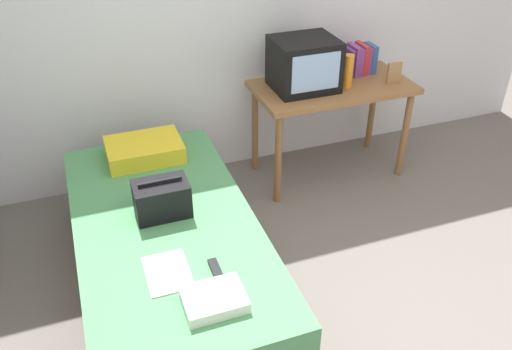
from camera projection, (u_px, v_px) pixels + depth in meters
name	position (u px, v px, depth m)	size (l,w,h in m)	color
ground_plane	(368.00, 333.00, 2.91)	(8.00, 8.00, 0.00)	slate
bed	(169.00, 257.00, 3.07)	(1.00, 2.00, 0.50)	olive
desk	(332.00, 97.00, 3.93)	(1.16, 0.60, 0.75)	olive
tv	(304.00, 64.00, 3.73)	(0.44, 0.39, 0.36)	black
water_bottle	(348.00, 71.00, 3.78)	(0.07, 0.07, 0.24)	orange
book_row	(360.00, 59.00, 4.01)	(0.22, 0.17, 0.23)	#7A3D89
picture_frame	(394.00, 73.00, 3.86)	(0.11, 0.02, 0.16)	#9E754C
pillow	(144.00, 150.00, 3.47)	(0.48, 0.35, 0.12)	yellow
handbag	(162.00, 199.00, 2.94)	(0.30, 0.20, 0.22)	black
magazine	(168.00, 272.00, 2.59)	(0.21, 0.29, 0.01)	white
remote_dark	(216.00, 270.00, 2.59)	(0.04, 0.16, 0.02)	black
folded_towel	(214.00, 299.00, 2.40)	(0.28, 0.22, 0.06)	white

